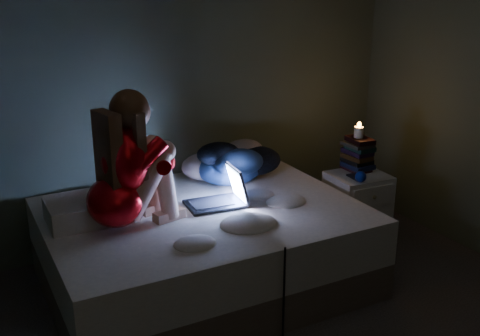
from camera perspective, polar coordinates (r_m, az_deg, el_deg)
wall_back at (r=4.17m, az=-6.55°, el=9.96°), size 3.60×0.02×2.60m
bed at (r=3.70m, az=-3.69°, el=-7.94°), size 1.93×1.45×0.53m
pillow at (r=3.52m, az=-15.02°, el=-4.08°), size 0.47×0.34×0.14m
woman at (r=3.24m, az=-12.70°, el=0.51°), size 0.56×0.42×0.81m
laptop at (r=3.59m, az=-2.58°, el=-1.88°), size 0.39×0.29×0.26m
clothes_pile at (r=4.03m, az=-1.06°, el=0.79°), size 0.61×0.55×0.31m
nightstand at (r=4.36m, az=11.64°, el=-4.01°), size 0.43×0.39×0.54m
book_stack at (r=4.32m, az=11.70°, el=1.29°), size 0.19×0.25×0.24m
candle at (r=4.28m, az=11.83°, el=3.33°), size 0.07×0.07×0.08m
phone at (r=4.18m, az=11.61°, el=-0.92°), size 0.07×0.14×0.01m
blue_orb at (r=4.10m, az=12.18°, el=-0.87°), size 0.08×0.08×0.08m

